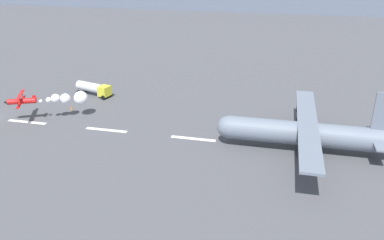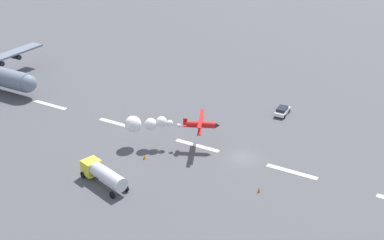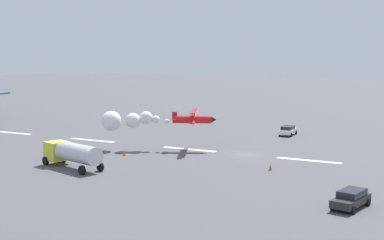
# 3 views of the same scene
# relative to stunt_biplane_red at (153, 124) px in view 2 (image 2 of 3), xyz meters

# --- Properties ---
(ground_plane) EXTENTS (440.00, 440.00, 0.00)m
(ground_plane) POSITION_rel_stunt_biplane_red_xyz_m (-14.40, -3.53, -4.02)
(ground_plane) COLOR #4C4C51
(ground_plane) RESTS_ON ground
(runway_stripe_3) EXTENTS (8.00, 0.90, 0.01)m
(runway_stripe_3) POSITION_rel_stunt_biplane_red_xyz_m (-22.62, -3.53, -4.01)
(runway_stripe_3) COLOR white
(runway_stripe_3) RESTS_ON ground
(runway_stripe_4) EXTENTS (8.00, 0.90, 0.01)m
(runway_stripe_4) POSITION_rel_stunt_biplane_red_xyz_m (-6.19, -3.53, -4.01)
(runway_stripe_4) COLOR white
(runway_stripe_4) RESTS_ON ground
(runway_stripe_5) EXTENTS (8.00, 0.90, 0.01)m
(runway_stripe_5) POSITION_rel_stunt_biplane_red_xyz_m (10.24, -3.53, -4.01)
(runway_stripe_5) COLOR white
(runway_stripe_5) RESTS_ON ground
(runway_stripe_6) EXTENTS (8.00, 0.90, 0.01)m
(runway_stripe_6) POSITION_rel_stunt_biplane_red_xyz_m (26.67, -3.53, -4.01)
(runway_stripe_6) COLOR white
(runway_stripe_6) RESTS_ON ground
(stunt_biplane_red) EXTENTS (14.27, 9.51, 2.80)m
(stunt_biplane_red) POSITION_rel_stunt_biplane_red_xyz_m (0.00, 0.00, 0.00)
(stunt_biplane_red) COLOR red
(fuel_tanker_truck) EXTENTS (8.90, 4.89, 2.90)m
(fuel_tanker_truck) POSITION_rel_stunt_biplane_red_xyz_m (-0.14, 13.29, -2.28)
(fuel_tanker_truck) COLOR yellow
(fuel_tanker_truck) RESTS_ON ground
(followme_car_yellow) EXTENTS (2.17, 4.29, 1.52)m
(followme_car_yellow) POSITION_rel_stunt_biplane_red_xyz_m (-14.12, -21.85, -3.20)
(followme_car_yellow) COLOR white
(followme_car_yellow) RESTS_ON ground
(traffic_cone_near) EXTENTS (0.44, 0.44, 0.75)m
(traffic_cone_near) POSITION_rel_stunt_biplane_red_xyz_m (-20.41, 4.00, -3.64)
(traffic_cone_near) COLOR orange
(traffic_cone_near) RESTS_ON ground
(traffic_cone_far) EXTENTS (0.44, 0.44, 0.75)m
(traffic_cone_far) POSITION_rel_stunt_biplane_red_xyz_m (-1.07, 4.39, -3.64)
(traffic_cone_far) COLOR orange
(traffic_cone_far) RESTS_ON ground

